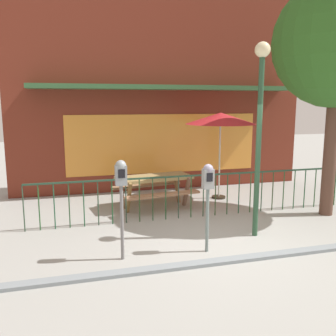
# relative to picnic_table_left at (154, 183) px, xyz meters

# --- Properties ---
(ground) EXTENTS (40.00, 40.00, 0.00)m
(ground) POSITION_rel_picnic_table_left_xyz_m (0.74, -2.68, -0.61)
(ground) COLOR #9C9D98
(pub_storefront) EXTENTS (8.65, 1.26, 5.75)m
(pub_storefront) POSITION_rel_picnic_table_left_xyz_m (0.74, 2.06, 2.25)
(pub_storefront) COLOR #471918
(pub_storefront) RESTS_ON ground
(patio_fence_front) EXTENTS (7.29, 0.04, 0.97)m
(patio_fence_front) POSITION_rel_picnic_table_left_xyz_m (0.74, -1.02, 0.05)
(patio_fence_front) COLOR #244330
(patio_fence_front) RESTS_ON ground
(picnic_table_left) EXTENTS (1.98, 1.60, 0.79)m
(picnic_table_left) POSITION_rel_picnic_table_left_xyz_m (0.00, 0.00, 0.00)
(picnic_table_left) COLOR #9A7F4D
(picnic_table_left) RESTS_ON ground
(patio_umbrella) EXTENTS (1.84, 1.84, 2.28)m
(patio_umbrella) POSITION_rel_picnic_table_left_xyz_m (1.87, 0.41, 1.50)
(patio_umbrella) COLOR black
(patio_umbrella) RESTS_ON ground
(parking_meter_near) EXTENTS (0.18, 0.17, 1.53)m
(parking_meter_near) POSITION_rel_picnic_table_left_xyz_m (0.24, -2.91, 0.57)
(parking_meter_near) COLOR slate
(parking_meter_near) RESTS_ON ground
(parking_meter_far) EXTENTS (0.18, 0.17, 1.65)m
(parking_meter_far) POSITION_rel_picnic_table_left_xyz_m (-1.21, -2.85, 0.66)
(parking_meter_far) COLOR slate
(parking_meter_far) RESTS_ON ground
(street_lamp) EXTENTS (0.28, 0.28, 3.60)m
(street_lamp) POSITION_rel_picnic_table_left_xyz_m (1.42, -2.42, 1.77)
(street_lamp) COLOR #284B32
(street_lamp) RESTS_ON ground
(curb_edge) EXTENTS (12.11, 0.20, 0.11)m
(curb_edge) POSITION_rel_picnic_table_left_xyz_m (0.74, -3.41, -0.61)
(curb_edge) COLOR gray
(curb_edge) RESTS_ON ground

